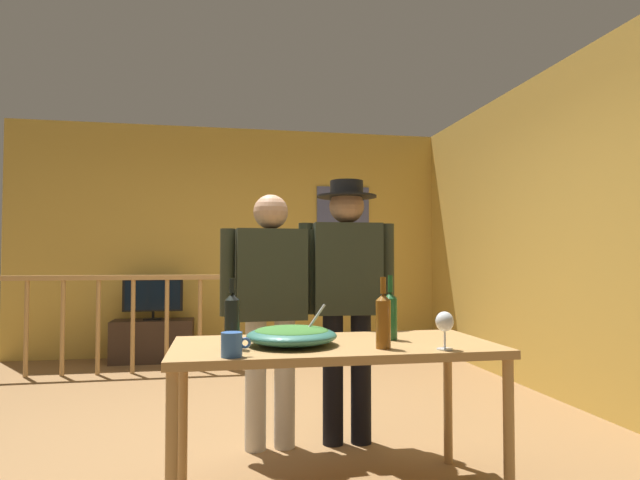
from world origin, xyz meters
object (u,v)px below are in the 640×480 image
at_px(serving_table, 334,357).
at_px(person_standing_right, 347,285).
at_px(wine_bottle_dark, 232,320).
at_px(person_standing_left, 270,297).
at_px(wine_bottle_amber, 383,320).
at_px(tv_console, 153,341).
at_px(flat_screen_tv, 153,296).
at_px(salad_bowl, 292,335).
at_px(wine_glass, 445,323).
at_px(mug_blue, 232,345).
at_px(wine_bottle_green, 391,314).
at_px(framed_picture, 343,213).
at_px(stair_railing, 153,312).

height_order(serving_table, person_standing_right, person_standing_right).
relative_size(wine_bottle_dark, person_standing_left, 0.21).
bearing_deg(wine_bottle_amber, serving_table, 132.40).
bearing_deg(person_standing_left, tv_console, -74.25).
relative_size(tv_console, person_standing_right, 0.54).
xyz_separation_m(flat_screen_tv, wine_bottle_dark, (0.81, -3.85, 0.14)).
xyz_separation_m(salad_bowl, wine_bottle_amber, (0.40, -0.17, 0.08)).
bearing_deg(wine_glass, wine_bottle_amber, 162.53).
height_order(flat_screen_tv, mug_blue, flat_screen_tv).
relative_size(flat_screen_tv, person_standing_left, 0.42).
bearing_deg(wine_bottle_dark, wine_bottle_green, 9.27).
relative_size(wine_bottle_amber, mug_blue, 2.62).
bearing_deg(serving_table, wine_bottle_amber, -47.60).
bearing_deg(mug_blue, wine_glass, 0.32).
relative_size(wine_bottle_green, wine_bottle_amber, 1.00).
relative_size(flat_screen_tv, wine_glass, 3.82).
relative_size(mug_blue, person_standing_right, 0.08).
relative_size(wine_bottle_green, wine_bottle_dark, 1.02).
relative_size(person_standing_left, person_standing_right, 0.94).
bearing_deg(flat_screen_tv, wine_bottle_amber, -69.39).
bearing_deg(wine_bottle_dark, salad_bowl, 9.73).
bearing_deg(tv_console, salad_bowl, -74.09).
xyz_separation_m(flat_screen_tv, person_standing_left, (1.06, -3.02, 0.18)).
bearing_deg(wine_bottle_green, framed_picture, 80.39).
xyz_separation_m(framed_picture, tv_console, (-2.29, -0.29, -1.52)).
bearing_deg(wine_bottle_dark, tv_console, 101.81).
xyz_separation_m(wine_bottle_dark, wine_bottle_amber, (0.68, -0.12, -0.00)).
distance_m(tv_console, serving_table, 4.04).
bearing_deg(person_standing_left, wine_bottle_green, 124.60).
bearing_deg(wine_bottle_green, wine_bottle_dark, -170.73).
height_order(wine_bottle_green, person_standing_left, person_standing_left).
height_order(salad_bowl, wine_bottle_green, wine_bottle_green).
bearing_deg(wine_bottle_amber, framed_picture, 79.42).
relative_size(framed_picture, wine_bottle_amber, 2.07).
height_order(serving_table, wine_bottle_amber, wine_bottle_amber).
bearing_deg(mug_blue, wine_bottle_dark, 88.80).
relative_size(stair_railing, tv_console, 2.71).
distance_m(flat_screen_tv, serving_table, 3.98).
height_order(stair_railing, tv_console, stair_railing).
distance_m(framed_picture, serving_table, 4.34).
bearing_deg(wine_glass, mug_blue, -179.68).
height_order(person_standing_left, person_standing_right, person_standing_right).
distance_m(stair_railing, wine_bottle_green, 3.49).
bearing_deg(flat_screen_tv, mug_blue, -78.76).
bearing_deg(salad_bowl, framed_picture, 73.74).
bearing_deg(serving_table, wine_bottle_green, 8.69).
bearing_deg(serving_table, person_standing_left, 108.03).
xyz_separation_m(flat_screen_tv, salad_bowl, (1.09, -3.80, 0.05)).
bearing_deg(serving_table, salad_bowl, -170.49).
xyz_separation_m(stair_railing, tv_console, (-0.07, 0.62, -0.38)).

